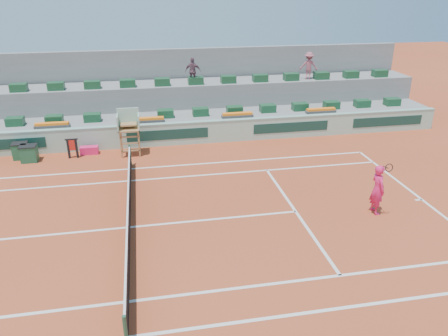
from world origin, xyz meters
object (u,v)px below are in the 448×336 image
at_px(player_bag, 89,150).
at_px(umpire_chair, 129,126).
at_px(drink_cooler_a, 29,153).
at_px(tennis_player, 378,189).

distance_m(player_bag, umpire_chair, 2.56).
bearing_deg(drink_cooler_a, umpire_chair, 0.82).
height_order(player_bag, tennis_player, tennis_player).
distance_m(drink_cooler_a, tennis_player, 16.49).
bearing_deg(tennis_player, player_bag, 143.54).
height_order(umpire_chair, drink_cooler_a, umpire_chair).
bearing_deg(player_bag, drink_cooler_a, -170.13).
bearing_deg(player_bag, umpire_chair, -11.16).
height_order(umpire_chair, tennis_player, umpire_chair).
relative_size(umpire_chair, tennis_player, 1.05).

